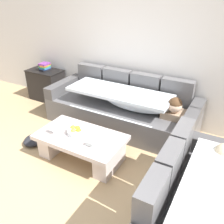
{
  "coord_description": "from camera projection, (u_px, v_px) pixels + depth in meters",
  "views": [
    {
      "loc": [
        1.71,
        -1.62,
        2.19
      ],
      "look_at": [
        0.21,
        1.07,
        0.55
      ],
      "focal_mm": 38.43,
      "sensor_mm": 36.0,
      "label": 1
    }
  ],
  "objects": [
    {
      "name": "fruit_bowl",
      "position": [
        77.0,
        131.0,
        3.28
      ],
      "size": [
        0.28,
        0.28,
        0.1
      ],
      "color": "silver",
      "rests_on": "coffee_table"
    },
    {
      "name": "open_magazine",
      "position": [
        99.0,
        143.0,
        3.09
      ],
      "size": [
        0.31,
        0.25,
        0.01
      ],
      "primitive_type": "cube",
      "rotation": [
        0.0,
        0.0,
        0.15
      ],
      "color": "white",
      "rests_on": "coffee_table"
    },
    {
      "name": "wine_glass_near_left",
      "position": [
        54.0,
        127.0,
        3.23
      ],
      "size": [
        0.07,
        0.07,
        0.17
      ],
      "color": "silver",
      "rests_on": "coffee_table"
    },
    {
      "name": "wine_glass_near_right",
      "position": [
        94.0,
        140.0,
        2.96
      ],
      "size": [
        0.07,
        0.07,
        0.17
      ],
      "color": "silver",
      "rests_on": "coffee_table"
    },
    {
      "name": "crumpled_garment",
      "position": [
        36.0,
        139.0,
        3.74
      ],
      "size": [
        0.38,
        0.45,
        0.12
      ],
      "primitive_type": "ellipsoid",
      "rotation": [
        0.0,
        0.0,
        1.41
      ],
      "color": "#232328",
      "rests_on": "ground_plane"
    },
    {
      "name": "back_wall",
      "position": [
        132.0,
        41.0,
        4.04
      ],
      "size": [
        9.0,
        0.1,
        2.7
      ],
      "primitive_type": "cube",
      "color": "silver",
      "rests_on": "ground_plane"
    },
    {
      "name": "side_cabinet",
      "position": [
        46.0,
        85.0,
        5.07
      ],
      "size": [
        0.72,
        0.44,
        0.64
      ],
      "color": "black",
      "rests_on": "ground_plane"
    },
    {
      "name": "couch_near_window",
      "position": [
        202.0,
        207.0,
        2.26
      ],
      "size": [
        0.92,
        1.72,
        0.88
      ],
      "rotation": [
        0.0,
        0.0,
        1.57
      ],
      "color": "#5A5859",
      "rests_on": "ground_plane"
    },
    {
      "name": "couch_along_wall",
      "position": [
        124.0,
        109.0,
        4.06
      ],
      "size": [
        2.54,
        0.92,
        0.88
      ],
      "color": "#5A5859",
      "rests_on": "ground_plane"
    },
    {
      "name": "coffee_table",
      "position": [
        81.0,
        144.0,
        3.32
      ],
      "size": [
        1.2,
        0.68,
        0.38
      ],
      "color": "beige",
      "rests_on": "ground_plane"
    },
    {
      "name": "book_stack_on_cabinet",
      "position": [
        45.0,
        67.0,
        4.88
      ],
      "size": [
        0.19,
        0.23,
        0.15
      ],
      "color": "black",
      "rests_on": "side_cabinet"
    },
    {
      "name": "ground_plane",
      "position": [
        56.0,
        182.0,
        3.01
      ],
      "size": [
        14.0,
        14.0,
        0.0
      ],
      "primitive_type": "plane",
      "color": "tan"
    }
  ]
}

